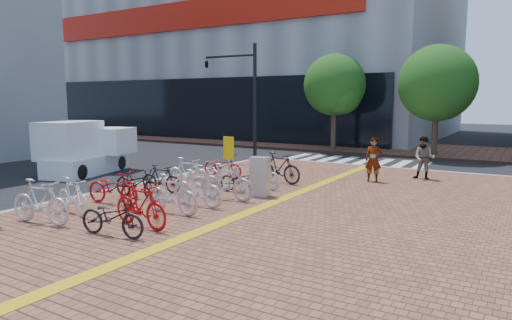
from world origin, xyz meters
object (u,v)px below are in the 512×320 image
Objects in this scene: bike_5 at (188,172)px; bike_9 at (140,205)px; pedestrian_a at (373,160)px; yellow_sign at (228,153)px; bike_4 at (161,179)px; pedestrian_b at (424,158)px; traffic_light_pole at (232,82)px; bike_2 at (113,188)px; bike_7 at (223,166)px; bike_15 at (279,168)px; bike_14 at (261,175)px; bike_3 at (137,183)px; bike_11 at (197,188)px; bike_1 at (72,196)px; utility_box at (260,177)px; bike_10 at (172,194)px; bike_8 at (112,217)px; box_truck at (85,149)px; bike_13 at (242,180)px; bike_0 at (40,202)px; bike_6 at (204,171)px; bike_12 at (227,182)px.

bike_9 reaches higher than bike_5.
bike_9 is at bearing -120.32° from pedestrian_a.
bike_4 is at bearing -135.40° from yellow_sign.
traffic_light_pole is (-9.43, 0.35, 3.18)m from pedestrian_b.
bike_7 is (0.08, 5.58, -0.02)m from bike_2.
pedestrian_b is at bearing -42.66° from bike_15.
bike_3 is at bearing 152.57° from bike_14.
bike_11 is (2.33, 0.15, 0.04)m from bike_3.
bike_3 is 4.61m from bike_7.
bike_1 is 11.97m from traffic_light_pole.
utility_box is 1.73m from yellow_sign.
bike_2 is 1.06× the size of bike_10.
bike_4 is 5.07m from bike_8.
bike_8 is (2.48, -7.86, -0.02)m from bike_7.
yellow_sign is at bearing -1.69° from box_truck.
bike_11 is at bearing -175.02° from bike_14.
bike_7 is 2.52m from bike_15.
bike_15 is 7.24m from traffic_light_pole.
bike_4 is 0.86× the size of bike_7.
bike_9 reaches higher than bike_11.
bike_14 reaches higher than bike_4.
bike_14 is (0.17, 1.00, 0.06)m from bike_13.
bike_11 is (2.27, -4.46, 0.06)m from bike_7.
pedestrian_a reaches higher than bike_7.
bike_0 reaches higher than bike_4.
bike_0 reaches higher than bike_9.
pedestrian_a reaches higher than bike_1.
bike_13 is 1.00× the size of pedestrian_a.
utility_box reaches higher than bike_10.
bike_3 is at bearing -75.20° from traffic_light_pole.
bike_5 is at bearing 9.66° from bike_1.
bike_5 is 1.07m from bike_6.
bike_7 is 1.08× the size of bike_13.
bike_12 reaches higher than bike_9.
traffic_light_pole is at bearing 31.01° from bike_7.
box_truck is at bearing 76.13° from bike_12.
bike_12 is at bearing -7.28° from bike_10.
bike_2 is 3.39m from bike_5.
pedestrian_b is (7.15, 10.85, 0.35)m from bike_1.
bike_5 reaches higher than bike_2.
pedestrian_b is 14.48m from box_truck.
bike_14 is 1.30× the size of utility_box.
bike_5 is 7.08m from pedestrian_a.
bike_11 is at bearing -18.28° from box_truck.
utility_box is (0.79, -0.12, 0.20)m from bike_13.
bike_0 is 0.33× the size of traffic_light_pole.
bike_13 is 8.70m from traffic_light_pole.
pedestrian_a reaches higher than bike_11.
bike_11 is at bearing -117.31° from pedestrian_b.
box_truck reaches higher than bike_7.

